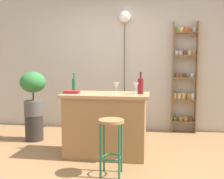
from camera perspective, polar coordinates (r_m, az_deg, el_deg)
ground at (r=3.83m, az=-2.08°, el=-14.62°), size 12.00×12.00×0.00m
back_wall at (r=5.51m, az=1.76°, el=6.52°), size 6.40×0.10×2.80m
kitchen_counter at (r=3.99m, az=-1.28°, el=-7.09°), size 1.20×0.61×0.89m
bar_stool at (r=3.31m, az=-0.15°, el=-9.17°), size 0.30×0.30×0.66m
spice_shelf at (r=5.36m, az=14.50°, el=2.36°), size 0.44×0.16×2.05m
plant_stool at (r=4.95m, az=-15.53°, el=-7.51°), size 0.30×0.30×0.43m
potted_plant at (r=4.84m, az=-15.75°, el=-0.06°), size 0.43×0.39×0.73m
bottle_sauce_amber at (r=4.15m, az=-7.70°, el=0.95°), size 0.06×0.06×0.27m
bottle_wine_red at (r=3.86m, az=5.82°, el=0.78°), size 0.08×0.08×0.30m
wine_glass_left at (r=3.73m, az=4.87°, el=0.65°), size 0.07×0.07×0.16m
wine_glass_center at (r=3.79m, az=0.87°, el=0.77°), size 0.07×0.07×0.16m
cookbook at (r=3.96m, az=-8.19°, el=-0.51°), size 0.22×0.16×0.03m
pendant_globe_light at (r=5.45m, az=2.59°, el=14.20°), size 0.21×0.21×2.27m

